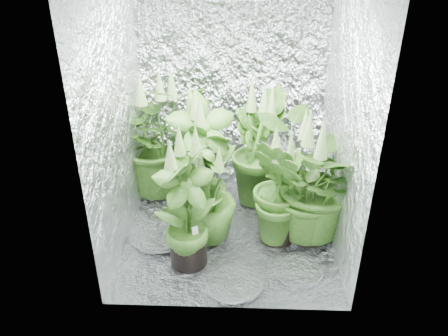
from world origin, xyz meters
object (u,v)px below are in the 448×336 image
Objects in this scene: plant_a at (159,137)px; plant_e at (313,183)px; plant_d at (207,196)px; plant_f at (186,206)px; plant_b at (204,164)px; circulation_fan at (298,196)px; plant_c at (259,150)px; plant_g at (280,192)px.

plant_e is at bearing -28.02° from plant_a.
plant_d is 0.80m from plant_e.
plant_a is at bearing 109.52° from plant_f.
plant_d is at bearing 67.86° from plant_f.
plant_b reaches higher than circulation_fan.
plant_c is at bearing 38.65° from plant_b.
plant_a is 0.87m from plant_d.
plant_b reaches higher than plant_d.
plant_f is at bearing -120.68° from plant_c.
plant_b is at bearing -47.93° from plant_a.
plant_c is 1.16× the size of plant_g.
plant_a is 0.65m from plant_b.
plant_e is at bearing 3.08° from plant_d.
plant_c is 2.69× the size of circulation_fan.
plant_c is 1.02m from plant_f.
plant_e is (0.83, -0.19, -0.04)m from plant_b.
plant_c is 0.67m from plant_e.
plant_f is at bearing -160.22° from circulation_fan.
plant_f is 1.13m from circulation_fan.
plant_b is at bearing 159.36° from plant_g.
plant_e is 0.97m from plant_f.
plant_c is at bearing 125.56° from plant_e.
plant_f is at bearing -112.14° from plant_d.
plant_d is at bearing -171.18° from circulation_fan.
plant_a reaches higher than plant_e.
plant_e reaches higher than circulation_fan.
plant_b is 0.85m from plant_e.
plant_g is at bearing -173.16° from plant_e.
plant_e is at bearing 6.84° from plant_g.
circulation_fan is (1.21, -0.34, -0.38)m from plant_a.
plant_b is 0.28m from plant_d.
circulation_fan is at bearing 10.67° from plant_b.
circulation_fan is at bearing 98.57° from plant_e.
plant_c reaches higher than plant_g.
plant_g is (0.54, 0.01, 0.04)m from plant_d.
plant_e is (1.26, -0.67, -0.05)m from plant_a.
plant_a is 0.89m from plant_c.
plant_g is at bearing 24.91° from plant_f.
circulation_fan is (0.86, 0.67, -0.31)m from plant_f.
plant_a is 1.01× the size of plant_b.
plant_e is 1.17× the size of plant_g.
plant_f reaches higher than circulation_fan.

